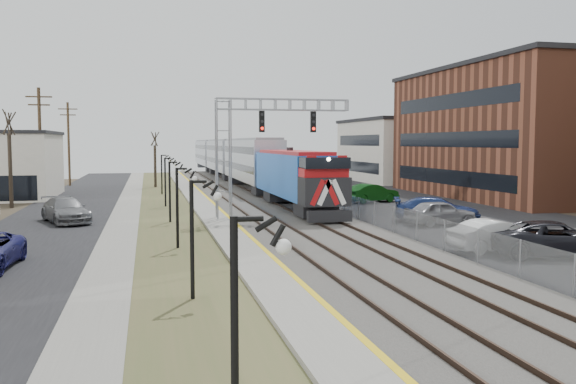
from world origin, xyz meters
name	(u,v)px	position (x,y,z in m)	size (l,w,h in m)	color
ground	(404,382)	(0.00, 0.00, 0.00)	(160.00, 160.00, 0.00)	#473D2D
street_west	(63,213)	(-11.50, 35.00, 0.02)	(7.00, 120.00, 0.04)	black
sidewalk	(126,212)	(-7.00, 35.00, 0.04)	(2.00, 120.00, 0.08)	gray
grass_median	(167,211)	(-4.00, 35.00, 0.03)	(4.00, 120.00, 0.06)	#49522B
platform	(206,209)	(-1.00, 35.00, 0.12)	(2.00, 120.00, 0.24)	gray
ballast_bed	(270,207)	(4.00, 35.00, 0.10)	(8.00, 120.00, 0.20)	#595651
parking_lot	(410,205)	(16.00, 35.00, 0.02)	(16.00, 120.00, 0.04)	black
platform_edge	(218,207)	(-0.12, 35.00, 0.24)	(0.24, 120.00, 0.01)	gold
track_near	(245,206)	(2.00, 35.00, 0.28)	(1.58, 120.00, 0.15)	#2D2119
track_far	(288,205)	(5.50, 35.00, 0.28)	(1.58, 120.00, 0.15)	#2D2119
train	(232,160)	(5.50, 68.08, 2.92)	(3.00, 85.85, 5.33)	blue
signal_gantry	(249,137)	(1.22, 27.99, 5.59)	(9.00, 1.07, 8.15)	gray
lampposts	(177,208)	(-4.00, 18.29, 2.00)	(0.14, 62.14, 4.00)	black
fence	(321,197)	(8.20, 35.00, 0.80)	(0.04, 120.00, 1.60)	gray
bare_trees	(53,175)	(-12.66, 38.91, 2.70)	(12.30, 42.30, 5.95)	#382D23
car_lot_b	(497,236)	(10.78, 13.71, 0.76)	(1.61, 4.62, 1.52)	white
car_lot_c	(556,240)	(12.65, 11.86, 0.81)	(2.70, 5.85, 1.63)	black
car_lot_d	(437,210)	(13.06, 24.39, 0.81)	(2.26, 5.56, 1.61)	navy
car_lot_e	(440,213)	(12.53, 22.89, 0.78)	(1.85, 4.60, 1.57)	gray
car_lot_f	(372,194)	(13.58, 37.62, 0.80)	(1.69, 4.85, 1.60)	#0D4512
car_street_b	(66,211)	(-10.62, 29.53, 0.80)	(2.24, 5.50, 1.60)	slate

